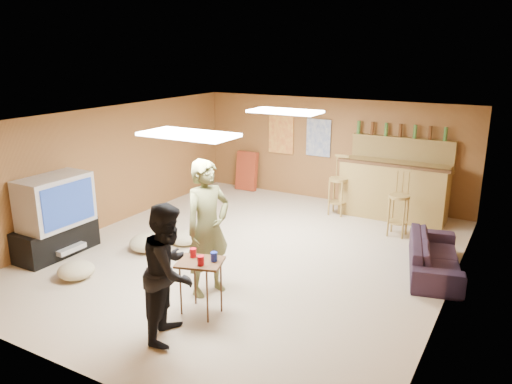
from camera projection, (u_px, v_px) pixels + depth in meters
The scene contains 32 objects.
ground at pixel (250, 255), 8.03m from camera, with size 7.00×7.00×0.00m, color tan.
ceiling at pixel (249, 118), 7.42m from camera, with size 6.00×7.00×0.02m, color silver.
wall_back at pixel (332, 150), 10.66m from camera, with size 6.00×0.02×2.20m, color brown.
wall_front at pixel (67, 275), 4.80m from camera, with size 6.00×0.02×2.20m, color brown.
wall_left at pixel (109, 167), 9.15m from camera, with size 0.02×7.00×2.20m, color brown.
wall_right at pixel (454, 221), 6.31m from camera, with size 0.02×7.00×2.20m, color brown.
tv_stand at pixel (57, 239), 8.00m from camera, with size 0.55×1.30×0.50m, color black.
dvd_box at pixel (67, 248), 7.92m from camera, with size 0.35×0.50×0.08m, color #B2B2B7.
tv_body at pixel (55, 201), 7.78m from camera, with size 0.60×1.10×0.80m, color #B2B2B7.
tv_screen at pixel (69, 204), 7.64m from camera, with size 0.02×0.95×0.65m, color navy.
bar_counter at pixel (393, 191), 9.64m from camera, with size 2.00×0.60×1.10m, color olive.
bar_lip at pixel (392, 165), 9.28m from camera, with size 2.10×0.12×0.05m, color #3C2413.
bar_shelf at pixel (403, 138), 9.75m from camera, with size 2.00×0.18×0.05m, color olive.
bar_backing at pixel (402, 153), 9.85m from camera, with size 2.00×0.14×0.60m, color olive.
poster_left at pixel (281, 134), 11.12m from camera, with size 0.60×0.03×0.85m, color #BF3F26.
poster_right at pixel (319, 138), 10.69m from camera, with size 0.55×0.03×0.80m, color #334C99.
folding_chair_stack at pixel (247, 171), 11.61m from camera, with size 0.50×0.14×0.90m, color maroon.
ceiling_panel_front at pixel (189, 135), 6.18m from camera, with size 1.20×0.60×0.04m, color white.
ceiling_panel_back at pixel (285, 111), 8.44m from camera, with size 1.20×0.60×0.04m, color white.
person_olive at pixel (208, 228), 6.56m from camera, with size 0.67×0.44×1.84m, color brown.
person_black at pixel (169, 271), 5.58m from camera, with size 0.77×0.60×1.59m, color black.
sofa at pixel (435, 256), 7.35m from camera, with size 1.77×0.69×0.52m, color black.
tray_table at pixel (201, 287), 6.17m from camera, with size 0.54×0.43×0.70m, color #3C2413.
cup_red_near at pixel (193, 253), 6.18m from camera, with size 0.08×0.08×0.11m, color red.
cup_red_far at pixel (201, 260), 5.95m from camera, with size 0.08×0.08×0.11m, color red.
cup_blue at pixel (214, 257), 6.06m from camera, with size 0.08×0.08×0.11m, color #16279A.
bar_stool_left at pixel (338, 189), 9.84m from camera, with size 0.34×0.34×1.06m, color olive, non-canonical shape.
bar_stool_right at pixel (399, 204), 8.70m from camera, with size 0.37×0.37×1.16m, color olive, non-canonical shape.
cushion_near_tv at pixel (148, 242), 8.17m from camera, with size 0.61×0.61×0.27m, color tan.
cushion_mid at pixel (185, 238), 8.43m from camera, with size 0.48×0.48×0.22m, color tan.
cushion_far at pixel (76, 270), 7.19m from camera, with size 0.52×0.52×0.24m, color tan.
bottle_row at pixel (400, 131), 9.72m from camera, with size 1.76×0.08×0.26m, color #3F7233, non-canonical shape.
Camera 1 is at (3.75, -6.43, 3.20)m, focal length 35.00 mm.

